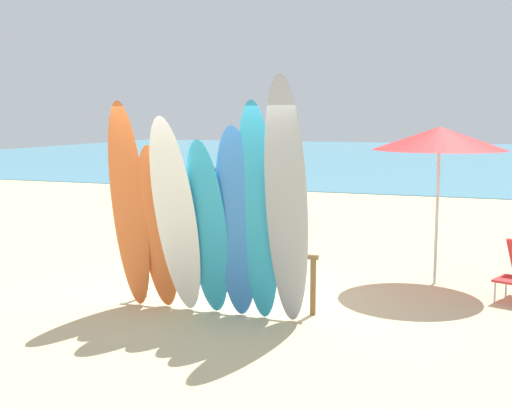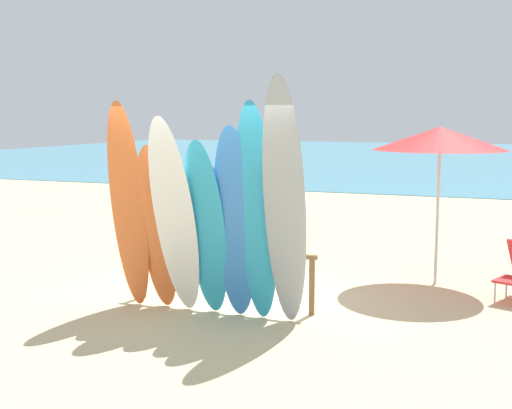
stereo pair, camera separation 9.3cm
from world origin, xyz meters
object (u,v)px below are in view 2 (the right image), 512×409
(surfboard_blue_4, at_px, (235,224))
(surfboard_grey_6, at_px, (285,205))
(surfboard_orange_1, at_px, (157,228))
(beachgoer_by_water, at_px, (242,203))
(beachgoer_strolling, at_px, (273,185))
(surfboard_teal_5, at_px, (257,213))
(beach_umbrella, at_px, (440,139))
(surfboard_white_2, at_px, (174,217))
(distant_boat, at_px, (229,170))
(surfboard_orange_0, at_px, (128,207))
(surfboard_teal_3, at_px, (205,229))
(surfboard_rack, at_px, (223,262))

(surfboard_blue_4, relative_size, surfboard_grey_6, 0.80)
(surfboard_orange_1, xyz_separation_m, beachgoer_by_water, (-0.28, 3.52, -0.13))
(beachgoer_strolling, relative_size, beachgoer_by_water, 0.95)
(surfboard_teal_5, bearing_deg, surfboard_orange_1, 179.72)
(beachgoer_strolling, distance_m, beach_umbrella, 5.97)
(surfboard_orange_1, relative_size, surfboard_blue_4, 0.90)
(surfboard_white_2, xyz_separation_m, beachgoer_strolling, (-1.19, 6.97, -0.34))
(beach_umbrella, distance_m, distant_boat, 19.17)
(beachgoer_by_water, bearing_deg, distant_boat, 60.37)
(surfboard_orange_0, distance_m, surfboard_orange_1, 0.44)
(surfboard_blue_4, relative_size, beachgoer_strolling, 1.55)
(surfboard_teal_5, bearing_deg, beachgoer_strolling, 109.25)
(surfboard_orange_1, height_order, surfboard_teal_3, surfboard_teal_3)
(surfboard_orange_1, relative_size, beachgoer_by_water, 1.33)
(surfboard_blue_4, bearing_deg, beachgoer_strolling, 100.30)
(surfboard_orange_1, bearing_deg, beachgoer_by_water, 96.29)
(surfboard_blue_4, relative_size, beach_umbrella, 1.04)
(surfboard_grey_6, bearing_deg, beach_umbrella, 59.99)
(surfboard_orange_1, xyz_separation_m, beachgoer_strolling, (-0.89, 6.85, -0.17))
(surfboard_grey_6, bearing_deg, beachgoer_strolling, 107.26)
(surfboard_blue_4, bearing_deg, distant_boat, 107.73)
(surfboard_orange_0, xyz_separation_m, surfboard_teal_3, (1.03, 0.01, -0.22))
(beachgoer_strolling, bearing_deg, surfboard_orange_0, 24.34)
(surfboard_grey_6, relative_size, beachgoer_by_water, 1.84)
(surfboard_blue_4, bearing_deg, surfboard_teal_5, -9.23)
(surfboard_orange_0, relative_size, beachgoer_strolling, 1.74)
(surfboard_rack, bearing_deg, surfboard_teal_5, -38.96)
(surfboard_blue_4, height_order, distant_boat, surfboard_blue_4)
(surfboard_white_2, xyz_separation_m, surfboard_teal_5, (1.01, 0.08, 0.09))
(surfboard_rack, relative_size, surfboard_teal_5, 0.94)
(beachgoer_strolling, bearing_deg, beach_umbrella, 62.59)
(surfboard_teal_5, relative_size, beachgoer_strolling, 1.74)
(surfboard_white_2, bearing_deg, surfboard_orange_1, 162.85)
(surfboard_rack, distance_m, surfboard_orange_0, 1.37)
(distant_boat, bearing_deg, beach_umbrella, -58.27)
(beach_umbrella, bearing_deg, surfboard_rack, -139.10)
(surfboard_orange_1, xyz_separation_m, beach_umbrella, (3.07, 2.55, 1.04))
(surfboard_orange_0, xyz_separation_m, beach_umbrella, (3.43, 2.61, 0.79))
(beachgoer_by_water, bearing_deg, surfboard_orange_0, -144.47)
(surfboard_teal_5, height_order, beachgoer_by_water, surfboard_teal_5)
(surfboard_teal_3, bearing_deg, surfboard_teal_5, 1.79)
(beach_umbrella, bearing_deg, surfboard_white_2, -136.01)
(beach_umbrella, bearing_deg, beachgoer_strolling, 132.60)
(surfboard_white_2, bearing_deg, surfboard_teal_3, 17.25)
(surfboard_orange_0, height_order, beachgoer_by_water, surfboard_orange_0)
(surfboard_orange_1, distance_m, distant_boat, 20.04)
(surfboard_blue_4, bearing_deg, surfboard_teal_3, 177.88)
(surfboard_white_2, distance_m, surfboard_teal_3, 0.40)
(surfboard_teal_3, height_order, beachgoer_by_water, surfboard_teal_3)
(surfboard_rack, bearing_deg, beach_umbrella, 40.90)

